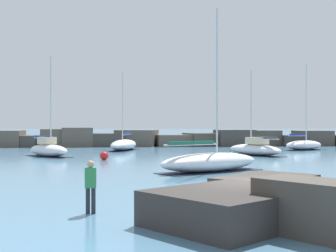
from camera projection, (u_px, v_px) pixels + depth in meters
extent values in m
plane|color=teal|center=(247.00, 212.00, 15.51)|extent=(600.00, 600.00, 0.00)
cube|color=teal|center=(146.00, 136.00, 122.49)|extent=(400.00, 116.00, 0.01)
cube|color=brown|center=(8.00, 139.00, 60.96)|extent=(3.99, 5.64, 2.13)
cube|color=#423D38|center=(30.00, 141.00, 61.12)|extent=(4.18, 5.63, 1.47)
cube|color=brown|center=(53.00, 138.00, 61.24)|extent=(3.27, 4.41, 2.31)
cube|color=brown|center=(78.00, 137.00, 61.89)|extent=(4.33, 5.28, 2.50)
cube|color=#423D38|center=(104.00, 140.00, 62.32)|extent=(5.02, 4.92, 1.72)
cube|color=brown|center=(137.00, 138.00, 63.01)|extent=(6.09, 5.57, 2.17)
cube|color=brown|center=(172.00, 140.00, 63.17)|extent=(5.07, 5.77, 1.53)
cube|color=#4C443D|center=(203.00, 139.00, 63.71)|extent=(5.28, 6.06, 1.74)
cube|color=#423D38|center=(234.00, 138.00, 62.82)|extent=(5.19, 4.34, 2.19)
cube|color=#4C443D|center=(261.00, 138.00, 64.14)|extent=(4.89, 4.56, 2.10)
cube|color=#383330|center=(288.00, 140.00, 64.09)|extent=(3.02, 4.97, 1.45)
cube|color=#4C443D|center=(312.00, 138.00, 64.82)|extent=(5.46, 5.32, 2.06)
cube|color=#423D38|center=(266.00, 189.00, 17.40)|extent=(4.55, 4.54, 0.97)
cube|color=#383330|center=(229.00, 208.00, 13.43)|extent=(5.48, 5.36, 1.01)
cube|color=#4C443D|center=(317.00, 208.00, 12.09)|extent=(3.12, 3.42, 1.45)
cube|color=#4C443D|center=(188.00, 194.00, 17.91)|extent=(2.09, 1.97, 0.43)
ellipsoid|color=white|center=(255.00, 150.00, 44.01)|extent=(4.91, 7.04, 1.05)
cube|color=black|center=(255.00, 155.00, 44.01)|extent=(4.72, 6.72, 0.03)
cube|color=beige|center=(257.00, 141.00, 43.71)|extent=(1.96, 2.35, 0.64)
cylinder|color=silver|center=(251.00, 107.00, 44.44)|extent=(0.12, 0.12, 7.00)
cylinder|color=#BCBCC1|center=(264.00, 139.00, 42.84)|extent=(1.72, 3.40, 0.10)
cube|color=#4C4C51|center=(264.00, 138.00, 42.84)|extent=(1.57, 2.94, 0.20)
ellipsoid|color=white|center=(48.00, 150.00, 42.19)|extent=(5.06, 5.62, 1.12)
cube|color=black|center=(48.00, 156.00, 42.19)|extent=(4.85, 5.37, 0.03)
cube|color=beige|center=(47.00, 141.00, 42.40)|extent=(1.89, 1.99, 0.64)
cylinder|color=silver|center=(51.00, 100.00, 41.87)|extent=(0.12, 0.12, 7.93)
cylinder|color=#BCBCC1|center=(42.00, 138.00, 43.01)|extent=(2.05, 2.49, 0.10)
cube|color=navy|center=(42.00, 137.00, 43.01)|extent=(1.83, 2.19, 0.20)
ellipsoid|color=white|center=(210.00, 162.00, 28.74)|extent=(7.45, 5.69, 1.15)
cube|color=black|center=(210.00, 171.00, 28.74)|extent=(7.11, 5.47, 0.03)
cylinder|color=silver|center=(217.00, 80.00, 29.05)|extent=(0.12, 0.12, 8.97)
cylinder|color=#BCBCC1|center=(191.00, 144.00, 27.89)|extent=(3.52, 2.17, 0.10)
cube|color=#1E664C|center=(191.00, 143.00, 27.89)|extent=(3.05, 1.94, 0.20)
ellipsoid|color=white|center=(304.00, 145.00, 53.17)|extent=(5.71, 4.55, 1.10)
cube|color=black|center=(304.00, 150.00, 53.17)|extent=(5.46, 4.39, 0.03)
cylinder|color=silver|center=(306.00, 102.00, 53.37)|extent=(0.12, 0.12, 8.72)
cylinder|color=#BCBCC1|center=(297.00, 136.00, 52.60)|extent=(2.57, 1.45, 0.10)
cube|color=navy|center=(297.00, 135.00, 52.60)|extent=(2.24, 1.33, 0.20)
ellipsoid|color=white|center=(124.00, 145.00, 52.49)|extent=(3.93, 7.71, 1.22)
cube|color=black|center=(124.00, 150.00, 52.49)|extent=(3.80, 7.34, 0.03)
cylinder|color=silver|center=(122.00, 105.00, 51.93)|extent=(0.12, 0.12, 7.63)
cylinder|color=#BCBCC1|center=(127.00, 134.00, 53.95)|extent=(1.04, 3.97, 0.10)
cube|color=navy|center=(127.00, 133.00, 53.95)|extent=(1.00, 3.40, 0.20)
sphere|color=yellow|center=(230.00, 157.00, 36.45)|extent=(0.72, 0.72, 0.72)
cylinder|color=black|center=(230.00, 151.00, 36.45)|extent=(0.04, 0.04, 0.20)
sphere|color=red|center=(104.00, 156.00, 38.12)|extent=(0.69, 0.69, 0.69)
cylinder|color=black|center=(104.00, 150.00, 38.12)|extent=(0.04, 0.04, 0.20)
cylinder|color=#282833|center=(88.00, 201.00, 15.15)|extent=(0.14, 0.14, 0.84)
cylinder|color=#282833|center=(93.00, 201.00, 15.16)|extent=(0.14, 0.14, 0.84)
cube|color=#338C4C|center=(91.00, 178.00, 15.15)|extent=(0.36, 0.22, 0.66)
sphere|color=tan|center=(91.00, 164.00, 15.15)|extent=(0.23, 0.23, 0.23)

